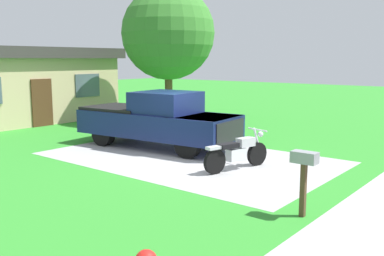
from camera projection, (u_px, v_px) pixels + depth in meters
ground_plane at (189, 158)px, 13.19m from camera, size 80.00×80.00×0.00m
driveway_pad at (189, 158)px, 13.19m from camera, size 5.31×8.59×0.01m
motorcycle at (237, 152)px, 11.74m from camera, size 2.17×0.88×1.09m
pickup_truck at (156, 119)px, 14.68m from camera, size 2.53×5.78×1.90m
mailbox at (304, 166)px, 8.13m from camera, size 0.26×0.48×1.26m
shade_tree at (168, 33)px, 20.08m from camera, size 4.31×4.31×6.31m
neighbor_house at (11, 84)px, 20.70m from camera, size 9.60×5.60×3.50m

